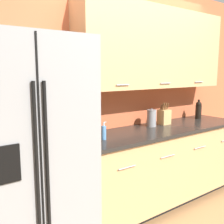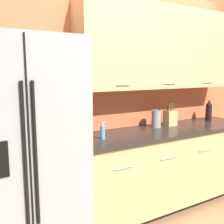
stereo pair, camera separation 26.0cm
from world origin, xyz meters
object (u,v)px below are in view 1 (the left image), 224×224
object	(u,v)px
knife_block	(164,116)
refrigerator	(23,156)
soap_dispenser	(104,132)
steel_canister	(152,118)
wine_bottle	(198,110)

from	to	relation	value
knife_block	refrigerator	bearing A→B (deg)	-173.81
soap_dispenser	refrigerator	bearing A→B (deg)	-177.98
refrigerator	steel_canister	size ratio (longest dim) A/B	8.49
refrigerator	steel_canister	world-z (taller)	refrigerator
wine_bottle	steel_canister	distance (m)	0.89
refrigerator	soap_dispenser	world-z (taller)	refrigerator
soap_dispenser	steel_canister	size ratio (longest dim) A/B	0.79
wine_bottle	soap_dispenser	size ratio (longest dim) A/B	1.54
knife_block	soap_dispenser	world-z (taller)	knife_block
steel_canister	soap_dispenser	bearing A→B (deg)	-168.10
refrigerator	wine_bottle	world-z (taller)	refrigerator
wine_bottle	steel_canister	bearing A→B (deg)	179.46
soap_dispenser	knife_block	bearing A→B (deg)	9.35
wine_bottle	steel_canister	size ratio (longest dim) A/B	1.22
refrigerator	steel_canister	bearing A→B (deg)	7.07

